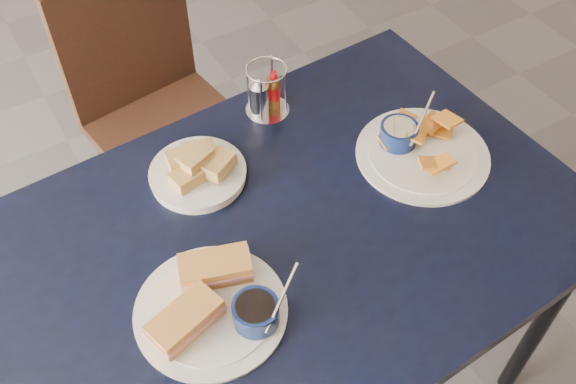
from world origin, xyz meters
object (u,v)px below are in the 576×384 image
bread_basket (198,170)px  condiment_caddy (265,94)px  plantain_plate (416,147)px  dining_table (286,247)px  chair_far (154,95)px  sandwich_plate (214,303)px

bread_basket → condiment_caddy: condiment_caddy is taller
plantain_plate → bread_basket: (-0.48, 0.19, 0.01)m
plantain_plate → condiment_caddy: condiment_caddy is taller
dining_table → bread_basket: 0.27m
dining_table → chair_far: size_ratio=1.49×
chair_far → sandwich_plate: chair_far is taller
dining_table → condiment_caddy: size_ratio=9.89×
chair_far → condiment_caddy: bearing=-73.0°
bread_basket → chair_far: bearing=80.4°
bread_basket → condiment_caddy: bearing=25.8°
dining_table → plantain_plate: size_ratio=4.28×
dining_table → chair_far: chair_far is taller
dining_table → condiment_caddy: bearing=67.0°
chair_far → sandwich_plate: bearing=-103.5°
dining_table → condiment_caddy: condiment_caddy is taller
condiment_caddy → bread_basket: bearing=-154.2°
dining_table → condiment_caddy: 0.40m
bread_basket → dining_table: bearing=-68.1°
chair_far → bread_basket: bearing=-99.6°
sandwich_plate → condiment_caddy: bearing=50.7°
plantain_plate → dining_table: bearing=-173.3°
plantain_plate → condiment_caddy: (-0.24, 0.30, 0.04)m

